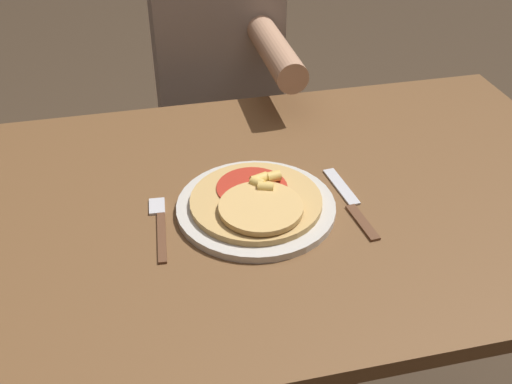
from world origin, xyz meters
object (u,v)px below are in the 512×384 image
Objects in this scene: knife at (351,203)px; person_diner at (218,81)px; plate at (256,207)px; dining_table at (273,243)px; fork at (160,224)px; pizza at (257,201)px.

person_diner reaches higher than knife.
person_diner reaches higher than plate.
dining_table is 5.82× the size of knife.
plate is at bearing 1.49° from fork.
pizza is 0.20× the size of person_diner.
knife is at bearing -7.32° from plate.
pizza reaches higher than fork.
fork is 0.15× the size of person_diner.
pizza reaches higher than dining_table.
knife is (0.17, -0.02, -0.00)m from plate.
fork is 0.80× the size of knife.
plate is 1.60× the size of fork.
pizza is 0.17m from knife.
person_diner reaches higher than fork.
plate is (-0.04, -0.03, 0.12)m from dining_table.
pizza is at bearing 174.32° from knife.
plate is 1.28× the size of knife.
plate is 0.70m from person_diner.
pizza is 1.06× the size of knife.
dining_table is at bearing 157.16° from knife.
dining_table is at bearing 42.58° from pizza.
plate is 1.21× the size of pizza.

